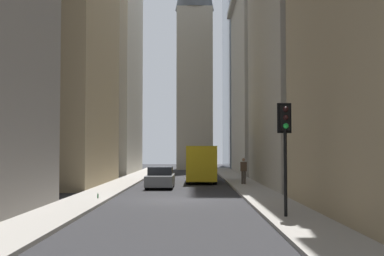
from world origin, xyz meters
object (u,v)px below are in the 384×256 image
Objects in this scene: traffic_light_foreground at (285,133)px; delivery_truck at (201,164)px; discarded_bottle at (98,196)px; hatchback_grey at (160,178)px; pedestrian at (244,170)px.

delivery_truck is at bearing 7.22° from traffic_light_foreground.
discarded_bottle is (-14.56, 5.34, -1.21)m from delivery_truck.
hatchback_grey reaches higher than discarded_bottle.
pedestrian is at bearing -70.09° from hatchback_grey.
discarded_bottle is at bearing 49.07° from traffic_light_foreground.
hatchback_grey is at bearing 109.91° from pedestrian.
hatchback_grey is 1.05× the size of traffic_light_foreground.
pedestrian is 13.69m from discarded_bottle.
delivery_truck is 1.57× the size of traffic_light_foreground.
traffic_light_foreground is at bearing -172.78° from delivery_truck.
traffic_light_foreground reaches higher than pedestrian.
hatchback_grey is at bearing 154.23° from delivery_truck.
hatchback_grey is 9.13m from discarded_bottle.
traffic_light_foreground is 2.26× the size of pedestrian.
delivery_truck is 15.55m from discarded_bottle.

